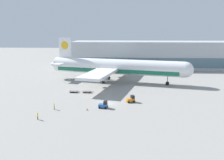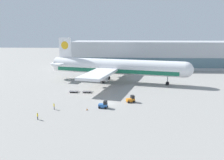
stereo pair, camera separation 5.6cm
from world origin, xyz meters
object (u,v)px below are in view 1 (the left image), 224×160
object	(u,v)px
baggage_dolly_second	(87,92)
ground_crew_far	(38,116)
airplane_main	(114,67)
traffic_cone_near	(87,109)
baggage_tug_foreground	(104,105)
ground_crew_near	(54,106)
baggage_dolly_lead	(74,91)
baggage_tug_mid	(131,99)

from	to	relation	value
baggage_dolly_second	ground_crew_far	distance (m)	26.21
airplane_main	traffic_cone_near	bearing A→B (deg)	-85.41
baggage_tug_foreground	ground_crew_far	bearing A→B (deg)	-141.00
ground_crew_near	ground_crew_far	size ratio (longest dim) A/B	1.03
baggage_dolly_second	ground_crew_near	world-z (taller)	ground_crew_near
airplane_main	baggage_dolly_lead	world-z (taller)	airplane_main
traffic_cone_near	airplane_main	bearing A→B (deg)	81.32
baggage_tug_foreground	baggage_tug_mid	xyz separation A→B (m)	(7.33, 5.77, 0.00)
traffic_cone_near	baggage_tug_mid	bearing A→B (deg)	34.17
baggage_dolly_second	baggage_dolly_lead	bearing A→B (deg)	-179.79
airplane_main	ground_crew_far	world-z (taller)	airplane_main
baggage_dolly_second	baggage_tug_foreground	bearing A→B (deg)	-65.99
baggage_tug_foreground	ground_crew_near	world-z (taller)	baggage_tug_foreground
baggage_dolly_second	ground_crew_far	size ratio (longest dim) A/B	2.23
baggage_tug_mid	baggage_dolly_second	bearing A→B (deg)	124.93
airplane_main	baggage_dolly_second	xyz separation A→B (m)	(-8.20, -17.70, -5.45)
airplane_main	ground_crew_far	distance (m)	45.86
baggage_tug_foreground	ground_crew_far	xyz separation A→B (m)	(-14.47, -9.41, 0.09)
airplane_main	ground_crew_near	distance (m)	38.36
baggage_tug_mid	baggage_dolly_lead	size ratio (longest dim) A/B	0.75
ground_crew_near	ground_crew_far	xyz separation A→B (m)	(-1.74, -7.42, -0.03)
ground_crew_near	baggage_tug_mid	bearing A→B (deg)	85.95
baggage_tug_mid	baggage_dolly_lead	bearing A→B (deg)	131.71
baggage_tug_mid	traffic_cone_near	bearing A→B (deg)	-166.05
baggage_tug_mid	baggage_dolly_second	size ratio (longest dim) A/B	0.75
baggage_dolly_lead	traffic_cone_near	size ratio (longest dim) A/B	5.22
ground_crew_far	traffic_cone_near	world-z (taller)	ground_crew_far
baggage_tug_foreground	traffic_cone_near	distance (m)	4.61
baggage_tug_foreground	baggage_dolly_lead	bearing A→B (deg)	131.68
baggage_tug_foreground	baggage_dolly_lead	distance (m)	19.32
baggage_dolly_lead	traffic_cone_near	world-z (taller)	traffic_cone_near
baggage_tug_mid	ground_crew_near	world-z (taller)	baggage_tug_mid
baggage_dolly_second	ground_crew_near	bearing A→B (deg)	-108.00
ground_crew_near	traffic_cone_near	distance (m)	8.64
ground_crew_far	airplane_main	bearing A→B (deg)	-54.61
baggage_tug_foreground	baggage_dolly_second	distance (m)	17.15
baggage_dolly_lead	traffic_cone_near	bearing A→B (deg)	-67.78
baggage_dolly_second	ground_crew_near	xyz separation A→B (m)	(-5.82, -17.68, 0.61)
baggage_tug_foreground	baggage_tug_mid	bearing A→B (deg)	44.18
airplane_main	baggage_tug_mid	xyz separation A→B (m)	(6.05, -27.62, -4.96)
baggage_tug_foreground	baggage_dolly_second	size ratio (longest dim) A/B	0.70
ground_crew_near	airplane_main	bearing A→B (deg)	133.20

